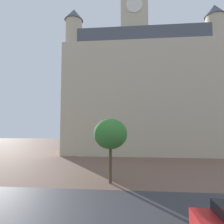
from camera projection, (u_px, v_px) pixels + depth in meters
ground_plane at (101, 214)px, 10.31m from camera, size 120.00×120.00×0.00m
street_asphalt_strip at (101, 215)px, 10.26m from camera, size 120.00×8.02×0.00m
landmark_building at (141, 91)px, 34.79m from camera, size 26.32×10.77×33.41m
tree_curb_far at (110, 134)px, 16.25m from camera, size 2.82×2.82×5.33m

